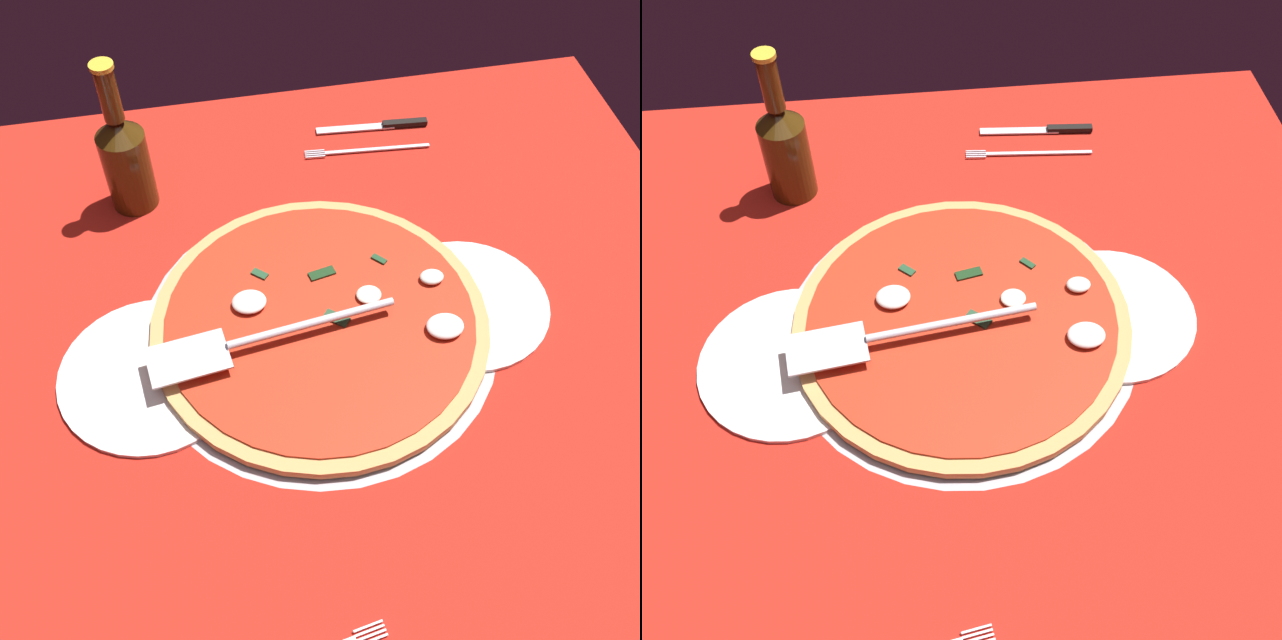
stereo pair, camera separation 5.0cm
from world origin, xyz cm
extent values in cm
cube|color=red|center=(0.00, 0.00, -0.40)|extent=(105.75, 105.75, 0.80)
cylinder|color=#B5B0B5|center=(-1.10, 4.71, 0.41)|extent=(43.98, 43.98, 0.82)
cylinder|color=white|center=(-22.05, 1.67, 0.50)|extent=(22.02, 22.02, 1.00)
cylinder|color=white|center=(17.78, 4.52, 0.50)|extent=(20.93, 20.93, 1.00)
cylinder|color=tan|center=(-1.10, 4.71, 1.40)|extent=(41.55, 41.55, 1.15)
cylinder|color=red|center=(-1.10, 4.71, 2.12)|extent=(38.09, 38.09, 0.30)
ellipsoid|color=white|center=(-9.29, 8.39, 2.92)|extent=(4.30, 3.77, 1.28)
ellipsoid|color=silver|center=(5.52, 6.77, 2.71)|extent=(3.16, 2.95, 0.87)
ellipsoid|color=white|center=(13.99, 7.93, 2.82)|extent=(3.06, 2.50, 1.09)
ellipsoid|color=white|center=(13.30, -0.22, 2.94)|extent=(4.59, 3.86, 1.34)
cube|color=#24492D|center=(0.83, 4.15, 2.42)|extent=(3.41, 3.21, 0.30)
cube|color=#183818|center=(0.53, 11.57, 2.42)|extent=(3.61, 2.05, 0.30)
cube|color=#224D2D|center=(-7.29, 13.05, 2.42)|extent=(2.27, 2.19, 0.30)
cube|color=#1D4425|center=(8.29, 12.51, 2.42)|extent=(1.99, 2.07, 0.30)
cube|color=silver|center=(-17.39, 0.83, 3.76)|extent=(10.05, 6.98, 0.30)
cylinder|color=silver|center=(-2.49, 2.75, 4.11)|extent=(20.63, 3.64, 1.00)
cube|color=silver|center=(-3.55, -32.21, 0.73)|extent=(3.00, 0.67, 0.25)
cube|color=silver|center=(-3.62, -31.78, 0.73)|extent=(3.00, 0.67, 0.25)
cube|color=silver|center=(-3.69, -31.34, 0.73)|extent=(3.00, 0.67, 0.25)
cube|color=white|center=(14.15, 38.29, 0.30)|extent=(19.40, 13.11, 0.60)
cube|color=silver|center=(13.94, 35.67, 0.73)|extent=(15.96, 1.87, 0.25)
cube|color=silver|center=(4.54, 37.08, 0.73)|extent=(3.01, 0.46, 0.25)
cube|color=silver|center=(4.50, 36.65, 0.73)|extent=(3.01, 0.46, 0.25)
cube|color=silver|center=(4.47, 36.21, 0.73)|extent=(3.01, 0.46, 0.25)
cube|color=silver|center=(4.43, 35.77, 0.73)|extent=(3.01, 0.46, 0.25)
cube|color=black|center=(19.53, 40.50, 1.00)|extent=(6.99, 1.75, 0.80)
cube|color=silver|center=(11.77, 41.12, 0.73)|extent=(12.18, 2.36, 0.25)
cylinder|color=#40290C|center=(-22.29, 31.84, 5.99)|extent=(6.51, 6.51, 11.99)
cone|color=#40290C|center=(-22.29, 31.84, 13.33)|extent=(6.51, 6.51, 2.69)
cylinder|color=#40290C|center=(-22.29, 31.84, 18.39)|extent=(2.61, 2.61, 7.43)
cylinder|color=gold|center=(-22.29, 31.84, 22.41)|extent=(3.00, 3.00, 0.60)
camera|label=1|loc=(-12.20, -50.48, 75.45)|focal=42.41mm
camera|label=2|loc=(-7.25, -51.25, 75.45)|focal=42.41mm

